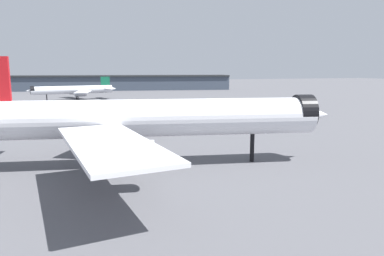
{
  "coord_description": "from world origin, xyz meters",
  "views": [
    {
      "loc": [
        -11.54,
        -63.39,
        17.34
      ],
      "look_at": [
        6.53,
        -2.71,
        6.63
      ],
      "focal_mm": 33.3,
      "sensor_mm": 36.0,
      "label": 1
    }
  ],
  "objects_px": {
    "baggage_tug_wing": "(162,124)",
    "traffic_cone_wingtip": "(179,129)",
    "airliner_near_gate": "(143,119)",
    "service_truck_front": "(221,123)",
    "airliner_far_taxiway": "(74,90)"
  },
  "relations": [
    {
      "from": "airliner_near_gate",
      "to": "airliner_far_taxiway",
      "type": "distance_m",
      "value": 143.97
    },
    {
      "from": "baggage_tug_wing",
      "to": "traffic_cone_wingtip",
      "type": "relative_size",
      "value": 6.04
    },
    {
      "from": "airliner_near_gate",
      "to": "baggage_tug_wing",
      "type": "relative_size",
      "value": 19.42
    },
    {
      "from": "service_truck_front",
      "to": "baggage_tug_wing",
      "type": "relative_size",
      "value": 1.66
    },
    {
      "from": "traffic_cone_wingtip",
      "to": "airliner_near_gate",
      "type": "bearing_deg",
      "value": -114.0
    },
    {
      "from": "airliner_near_gate",
      "to": "traffic_cone_wingtip",
      "type": "xyz_separation_m",
      "value": [
        15.37,
        34.51,
        -8.17
      ]
    },
    {
      "from": "baggage_tug_wing",
      "to": "airliner_near_gate",
      "type": "bearing_deg",
      "value": -81.15
    },
    {
      "from": "baggage_tug_wing",
      "to": "traffic_cone_wingtip",
      "type": "bearing_deg",
      "value": -28.85
    },
    {
      "from": "baggage_tug_wing",
      "to": "traffic_cone_wingtip",
      "type": "distance_m",
      "value": 6.52
    },
    {
      "from": "airliner_near_gate",
      "to": "service_truck_front",
      "type": "xyz_separation_m",
      "value": [
        27.3,
        32.52,
        -6.88
      ]
    },
    {
      "from": "airliner_far_taxiway",
      "to": "baggage_tug_wing",
      "type": "bearing_deg",
      "value": 94.47
    },
    {
      "from": "airliner_near_gate",
      "to": "traffic_cone_wingtip",
      "type": "height_order",
      "value": "airliner_near_gate"
    },
    {
      "from": "airliner_far_taxiway",
      "to": "service_truck_front",
      "type": "xyz_separation_m",
      "value": [
        43.12,
        -110.55,
        -3.89
      ]
    },
    {
      "from": "airliner_far_taxiway",
      "to": "baggage_tug_wing",
      "type": "xyz_separation_m",
      "value": [
        27.37,
        -103.31,
        -4.51
      ]
    },
    {
      "from": "airliner_near_gate",
      "to": "service_truck_front",
      "type": "distance_m",
      "value": 43.01
    }
  ]
}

